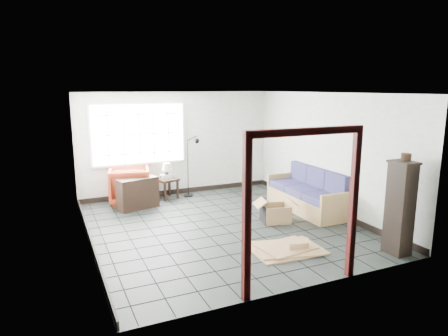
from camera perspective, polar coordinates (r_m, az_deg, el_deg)
name	(u,v)px	position (r m, az deg, el deg)	size (l,w,h in m)	color
ground	(222,226)	(8.02, -0.33, -8.26)	(5.50, 5.50, 0.00)	black
room_shell	(221,142)	(7.64, -0.43, 3.74)	(5.02, 5.52, 2.61)	#AEB2AB
window_panel	(139,134)	(9.89, -12.09, 4.78)	(2.32, 0.08, 1.52)	silver
doorway_trim	(304,190)	(5.36, 11.41, -3.08)	(1.80, 0.08, 2.20)	#390E0D
futon_sofa	(309,195)	(9.13, 12.07, -3.81)	(0.83, 2.14, 0.94)	#8F6340
armchair	(130,183)	(9.72, -13.34, -2.13)	(0.92, 0.86, 0.95)	maroon
side_table	(167,182)	(9.94, -8.13, -1.99)	(0.57, 0.57, 0.50)	black
table_lamp	(167,168)	(9.91, -8.19, 0.03)	(0.31, 0.31, 0.37)	black
projector	(166,176)	(9.96, -8.34, -1.17)	(0.29, 0.24, 0.09)	silver
floor_lamp	(192,164)	(9.98, -4.56, 0.54)	(0.41, 0.35, 1.54)	black
console_shelf	(138,193)	(9.25, -12.20, -3.55)	(0.97, 0.58, 0.70)	black
tall_shelf	(400,207)	(7.11, 23.83, -5.16)	(0.33, 0.43, 1.55)	black
pot	(406,157)	(6.99, 24.58, 1.43)	(0.20, 0.20, 0.12)	black
open_box	(276,213)	(8.25, 7.38, -6.45)	(0.95, 0.61, 0.50)	olive
cardboard_pile	(288,248)	(6.95, 9.11, -11.19)	(1.22, 0.99, 0.17)	olive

